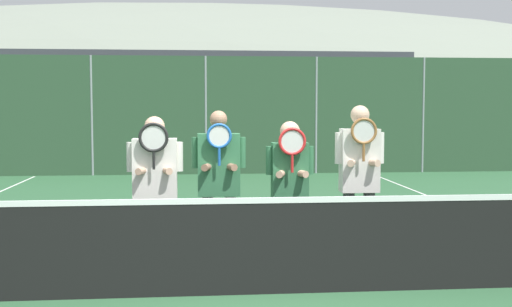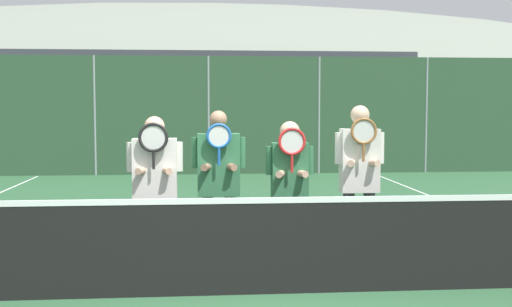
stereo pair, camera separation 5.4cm
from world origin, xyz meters
TOP-DOWN VIEW (x-y plane):
  - ground_plane at (0.00, 0.00)m, footprint 120.00×120.00m
  - hill_distant at (0.00, 56.52)m, footprint 110.17×61.21m
  - clubhouse_building at (-0.80, 18.64)m, footprint 16.37×5.50m
  - fence_back at (0.00, 11.19)m, footprint 18.20×0.06m
  - tennis_net at (0.00, 0.00)m, footprint 12.08×0.09m
  - court_line_right_sideline at (4.50, 3.00)m, footprint 0.05×16.00m
  - player_leftmost at (-0.71, 0.93)m, footprint 0.62×0.34m
  - player_center_left at (-0.01, 0.86)m, footprint 0.60×0.34m
  - player_center_right at (0.78, 0.82)m, footprint 0.54×0.34m
  - player_rightmost at (1.57, 0.82)m, footprint 0.56×0.34m
  - car_far_left at (-5.67, 14.34)m, footprint 4.29×2.02m
  - car_left_of_center at (-0.73, 14.30)m, footprint 4.32×2.09m
  - car_center at (4.41, 14.25)m, footprint 4.70×2.08m
  - car_right_of_center at (9.70, 14.68)m, footprint 4.62×1.92m

SIDE VIEW (x-z plane):
  - ground_plane at x=0.00m, z-range 0.00..0.00m
  - hill_distant at x=0.00m, z-range -10.71..10.71m
  - court_line_right_sideline at x=4.50m, z-range 0.00..0.01m
  - tennis_net at x=0.00m, z-range -0.03..1.03m
  - car_right_of_center at x=9.70m, z-range 0.03..1.72m
  - car_left_of_center at x=-0.73m, z-range 0.02..1.77m
  - car_far_left at x=-5.67m, z-range 0.02..1.81m
  - car_center at x=4.41m, z-range 0.01..1.87m
  - player_center_right at x=0.78m, z-range 0.16..1.85m
  - player_leftmost at x=-0.71m, z-range 0.18..1.93m
  - player_center_left at x=-0.01m, z-range 0.15..1.96m
  - player_rightmost at x=1.57m, z-range 0.16..2.03m
  - fence_back at x=0.00m, z-range 0.00..3.19m
  - clubhouse_building at x=-0.80m, z-range 0.02..3.76m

